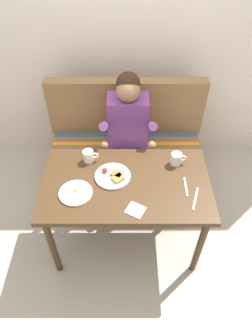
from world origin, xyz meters
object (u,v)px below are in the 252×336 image
table (126,190)px  couch (126,151)px  coffee_mug_second (176,159)px  knife (195,199)px  person (128,129)px  plate_breakfast (113,176)px  fork (186,187)px  napkin (135,210)px  plate_eggs (76,193)px  coffee_mug (89,156)px

table → couch: (0.00, 0.76, -0.32)m
coffee_mug_second → knife: 0.36m
table → person: 0.60m
plate_breakfast → coffee_mug_second: coffee_mug_second is taller
fork → table: bearing=174.7°
coffee_mug_second → table: bearing=-153.2°
knife → napkin: bearing=-148.5°
plate_breakfast → plate_eggs: (-0.25, -0.15, -0.00)m
table → coffee_mug_second: 0.44m
plate_breakfast → fork: bearing=-10.2°
table → person: size_ratio=0.99×
coffee_mug_second → couch: bearing=123.1°
coffee_mug → coffee_mug_second: coffee_mug_second is taller
couch → plate_breakfast: bearing=-97.2°
plate_breakfast → table: bearing=-27.8°
person → knife: person is taller
table → plate_eggs: size_ratio=5.22×
coffee_mug → plate_breakfast: bearing=-42.4°
couch → plate_breakfast: 0.83m
plate_breakfast → coffee_mug: (-0.19, 0.17, 0.04)m
napkin → plate_eggs: bearing=160.8°
napkin → fork: (0.36, 0.20, -0.00)m
person → fork: 0.75m
coffee_mug_second → napkin: bearing=-125.7°
knife → person: bearing=139.6°
person → knife: bearing=-58.7°
table → couch: couch is taller
person → plate_eggs: (-0.36, -0.69, -0.00)m
table → couch: 0.83m
coffee_mug_second → coffee_mug: bearing=177.3°
coffee_mug → fork: coffee_mug is taller
table → person: person is taller
table → napkin: napkin is taller
couch → person: bearing=-84.6°
plate_eggs → coffee_mug: bearing=78.8°
napkin → table: bearing=104.0°
plate_breakfast → napkin: plate_breakfast is taller
person → couch: bearing=95.4°
person → coffee_mug: size_ratio=10.27×
person → knife: 0.87m
coffee_mug_second → fork: bearing=-79.4°
knife → table: bearing=-179.6°
table → person: (0.02, 0.59, 0.09)m
napkin → knife: (0.41, 0.09, -0.00)m
couch → person: person is taller
plate_eggs → knife: plate_eggs is taller
fork → knife: bearing=-64.6°
person → plate_eggs: person is taller
couch → napkin: 1.09m
person → plate_eggs: bearing=-117.4°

